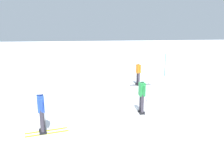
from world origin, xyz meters
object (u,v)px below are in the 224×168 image
skier_orange (138,72)px  trail_marker_pole (165,65)px  skier_green (142,95)px  skier_blue (41,110)px

skier_orange → trail_marker_pole: size_ratio=0.90×
skier_orange → trail_marker_pole: (3.19, 2.73, 0.04)m
skier_green → trail_marker_pole: size_ratio=0.90×
skier_blue → skier_green: bearing=16.3°
skier_orange → skier_green: bearing=-105.7°
skier_green → skier_blue: size_ratio=1.00×
skier_blue → trail_marker_pole: bearing=46.1°
skier_blue → trail_marker_pole: trail_marker_pole is taller
skier_orange → skier_blue: bearing=-131.2°
skier_green → trail_marker_pole: trail_marker_pole is taller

